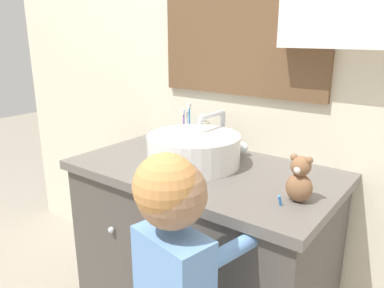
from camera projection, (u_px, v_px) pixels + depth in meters
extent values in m
cube|color=beige|center=(248.00, 38.00, 1.53)|extent=(3.20, 0.06, 2.50)
cube|color=#4C4742|center=(202.00, 260.00, 1.54)|extent=(0.96, 0.53, 0.75)
cube|color=#605B56|center=(203.00, 171.00, 1.43)|extent=(1.00, 0.57, 0.03)
sphere|color=silver|center=(111.00, 230.00, 1.41)|extent=(0.02, 0.02, 0.02)
sphere|color=silver|center=(211.00, 275.00, 1.15)|extent=(0.02, 0.02, 0.02)
cylinder|color=white|center=(194.00, 150.00, 1.44)|extent=(0.36, 0.36, 0.12)
cylinder|color=silver|center=(194.00, 136.00, 1.42)|extent=(0.29, 0.29, 0.01)
cylinder|color=silver|center=(222.00, 132.00, 1.58)|extent=(0.02, 0.02, 0.17)
cylinder|color=silver|center=(212.00, 115.00, 1.50)|extent=(0.02, 0.16, 0.02)
cylinder|color=silver|center=(200.00, 122.00, 1.44)|extent=(0.02, 0.02, 0.02)
sphere|color=white|center=(242.00, 148.00, 1.54)|extent=(0.05, 0.05, 0.05)
cylinder|color=#4C93C6|center=(186.00, 137.00, 1.69)|extent=(0.08, 0.08, 0.08)
cylinder|color=#3884DB|center=(189.00, 123.00, 1.67)|extent=(0.01, 0.01, 0.18)
cube|color=white|center=(189.00, 106.00, 1.64)|extent=(0.01, 0.02, 0.02)
cylinder|color=white|center=(187.00, 126.00, 1.70)|extent=(0.01, 0.01, 0.14)
cube|color=white|center=(187.00, 113.00, 1.68)|extent=(0.01, 0.02, 0.02)
cylinder|color=#8E56B7|center=(184.00, 126.00, 1.67)|extent=(0.01, 0.01, 0.15)
cube|color=white|center=(184.00, 112.00, 1.65)|extent=(0.01, 0.02, 0.02)
cylinder|color=beige|center=(204.00, 134.00, 1.65)|extent=(0.05, 0.05, 0.12)
cylinder|color=silver|center=(205.00, 119.00, 1.63)|extent=(0.01, 0.01, 0.02)
cube|color=silver|center=(203.00, 115.00, 1.62)|extent=(0.02, 0.03, 0.02)
sphere|color=#997051|center=(172.00, 194.00, 0.90)|extent=(0.18, 0.18, 0.18)
sphere|color=tan|center=(166.00, 186.00, 0.88)|extent=(0.16, 0.16, 0.16)
cylinder|color=#6693D1|center=(248.00, 241.00, 1.03)|extent=(0.10, 0.31, 0.05)
cylinder|color=#3884DB|center=(282.00, 211.00, 1.12)|extent=(0.02, 0.05, 0.12)
ellipsoid|color=brown|center=(299.00, 188.00, 1.12)|extent=(0.08, 0.06, 0.09)
sphere|color=brown|center=(301.00, 166.00, 1.10)|extent=(0.06, 0.06, 0.06)
sphere|color=brown|center=(294.00, 157.00, 1.11)|extent=(0.02, 0.02, 0.02)
sphere|color=brown|center=(309.00, 160.00, 1.08)|extent=(0.02, 0.02, 0.02)
sphere|color=silver|center=(297.00, 170.00, 1.08)|extent=(0.02, 0.02, 0.02)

